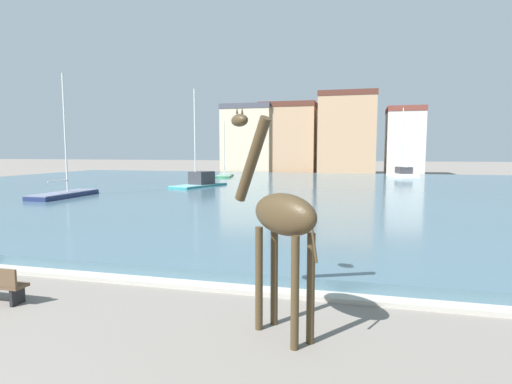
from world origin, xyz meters
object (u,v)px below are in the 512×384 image
Objects in this scene: giraffe_statue at (280,218)px; sailboat_teal at (197,185)px; sailboat_navy at (69,196)px; sailboat_green at (224,177)px; sailboat_white at (401,175)px.

giraffe_statue is 0.51× the size of sailboat_teal.
sailboat_teal is (-12.80, 26.89, -1.79)m from giraffe_statue.
sailboat_teal is 1.01× the size of sailboat_navy.
sailboat_navy is at bearing -121.63° from sailboat_teal.
sailboat_teal reaches higher than sailboat_green.
sailboat_green is at bearing 109.90° from giraffe_statue.
giraffe_statue is at bearing -64.55° from sailboat_teal.
sailboat_teal is at bearing -135.34° from sailboat_white.
sailboat_white is 0.99× the size of sailboat_navy.
sailboat_teal is at bearing -81.86° from sailboat_green.
sailboat_green reaches higher than giraffe_statue.
giraffe_statue is 46.79m from sailboat_white.
sailboat_green is (-21.60, -5.38, -0.23)m from sailboat_white.
sailboat_navy is at bearing 137.22° from giraffe_statue.
sailboat_green is 23.89m from sailboat_navy.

